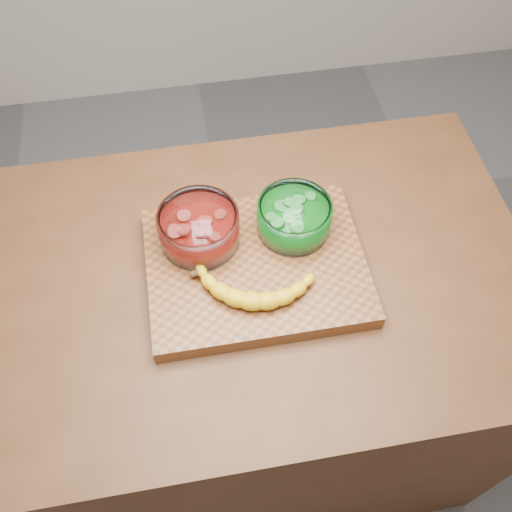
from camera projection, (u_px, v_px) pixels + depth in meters
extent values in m
plane|color=slate|center=(256.00, 413.00, 1.95)|extent=(3.50, 3.50, 0.00)
cube|color=#4E2D17|center=(256.00, 359.00, 1.58)|extent=(1.20, 0.80, 0.90)
cube|color=brown|center=(256.00, 267.00, 1.19)|extent=(0.45, 0.35, 0.04)
cylinder|color=white|center=(199.00, 228.00, 1.18)|extent=(0.17, 0.17, 0.08)
cylinder|color=#AC1C13|center=(200.00, 231.00, 1.19)|extent=(0.15, 0.15, 0.04)
cylinder|color=#DA5045|center=(198.00, 222.00, 1.16)|extent=(0.14, 0.14, 0.02)
cylinder|color=white|center=(294.00, 217.00, 1.20)|extent=(0.16, 0.16, 0.07)
cylinder|color=#15961E|center=(294.00, 220.00, 1.20)|extent=(0.13, 0.13, 0.04)
cylinder|color=#71E76D|center=(295.00, 212.00, 1.18)|extent=(0.13, 0.13, 0.02)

